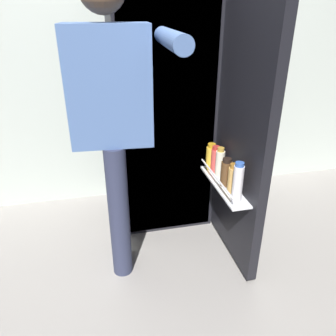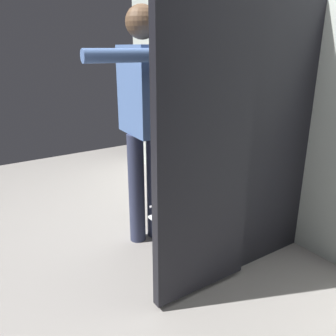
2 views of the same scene
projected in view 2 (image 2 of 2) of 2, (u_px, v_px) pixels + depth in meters
name	position (u px, v px, depth m)	size (l,w,h in m)	color
ground_plane	(177.00, 258.00, 2.49)	(5.85, 5.85, 0.00)	gray
kitchen_wall	(282.00, 69.00, 2.56)	(4.40, 0.10, 2.55)	beige
refrigerator	(239.00, 132.00, 2.45)	(0.72, 1.27, 1.72)	black
person	(144.00, 109.00, 2.43)	(0.54, 0.76, 1.69)	#2D334C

